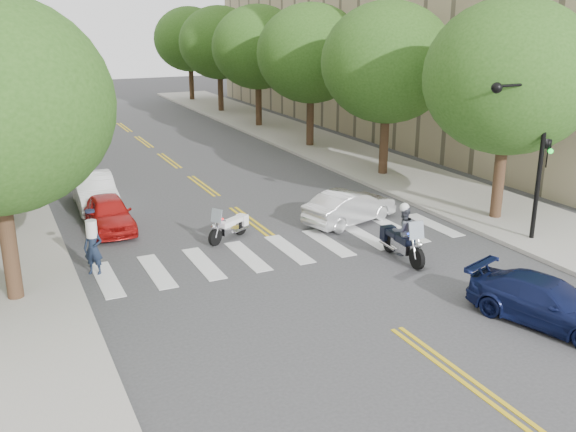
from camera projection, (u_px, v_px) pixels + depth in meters
ground at (396, 329)px, 16.63m from camera, size 140.00×140.00×0.00m
sidewalk_right at (320, 145)px, 39.43m from camera, size 5.00×60.00×0.15m
tree_r_0 at (509, 77)px, 23.71m from camera, size 6.40×6.40×8.45m
tree_r_1 at (388, 63)px, 30.60m from camera, size 6.40×6.40×8.45m
tree_r_2 at (311, 54)px, 37.49m from camera, size 6.40×6.40×8.45m
tree_r_3 at (258, 47)px, 44.38m from camera, size 6.40×6.40×8.45m
tree_r_4 at (219, 43)px, 51.27m from camera, size 6.40×6.40×8.45m
tree_r_5 at (189, 39)px, 58.16m from camera, size 6.40×6.40×8.45m
traffic_signal_pole at (533, 140)px, 21.67m from camera, size 2.82×0.42×6.00m
motorcycle_police at (402, 234)px, 21.11m from camera, size 0.84×2.41×1.96m
motorcycle_parked at (231, 226)px, 23.17m from camera, size 1.85×1.24×1.31m
officer_standing at (93, 248)px, 19.89m from camera, size 0.74×0.69×1.69m
convertible at (350, 207)px, 24.83m from camera, size 4.21×2.44×1.31m
sedan_blue at (547, 302)px, 16.75m from camera, size 2.95×4.51×1.22m
parked_car_a at (109, 213)px, 24.06m from camera, size 1.55×3.83×1.30m
parked_car_b at (94, 191)px, 26.77m from camera, size 1.64×4.42×1.44m
parked_car_c at (45, 154)px, 34.09m from camera, size 2.41×4.91×1.34m
parked_car_d at (60, 143)px, 36.89m from camera, size 1.95×4.78×1.38m
parked_car_e at (50, 127)px, 41.74m from camera, size 2.21×4.55×1.50m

